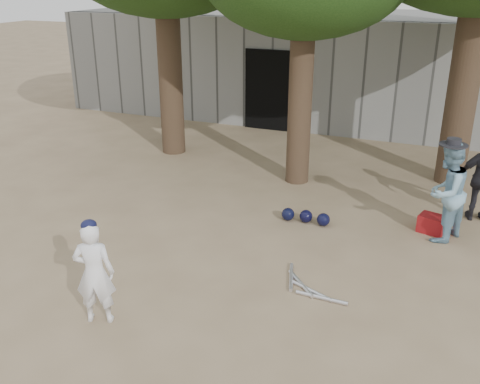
% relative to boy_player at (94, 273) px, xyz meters
% --- Properties ---
extents(ground, '(70.00, 70.00, 0.00)m').
position_rel_boy_player_xyz_m(ground, '(0.31, 1.51, -0.68)').
color(ground, '#937C5E').
rests_on(ground, ground).
extents(boy_player, '(0.59, 0.49, 1.37)m').
position_rel_boy_player_xyz_m(boy_player, '(0.00, 0.00, 0.00)').
color(boy_player, white).
rests_on(boy_player, ground).
extents(spectator_blue, '(0.92, 1.00, 1.66)m').
position_rel_boy_player_xyz_m(spectator_blue, '(3.87, 4.02, 0.15)').
color(spectator_blue, '#7DA9C2').
rests_on(spectator_blue, ground).
extents(red_bag, '(0.49, 0.42, 0.30)m').
position_rel_boy_player_xyz_m(red_bag, '(3.73, 4.22, -0.53)').
color(red_bag, maroon).
rests_on(red_bag, ground).
extents(back_building, '(16.00, 5.24, 3.00)m').
position_rel_boy_player_xyz_m(back_building, '(0.31, 11.84, 0.82)').
color(back_building, gray).
rests_on(back_building, ground).
extents(helmet_row, '(0.87, 0.27, 0.23)m').
position_rel_boy_player_xyz_m(helmet_row, '(1.65, 3.77, -0.57)').
color(helmet_row, black).
rests_on(helmet_row, ground).
extents(bat_pile, '(1.03, 0.76, 0.06)m').
position_rel_boy_player_xyz_m(bat_pile, '(2.24, 1.69, -0.66)').
color(bat_pile, silver).
rests_on(bat_pile, ground).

